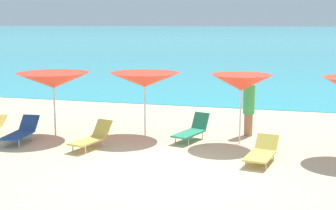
{
  "coord_description": "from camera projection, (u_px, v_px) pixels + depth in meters",
  "views": [
    {
      "loc": [
        2.99,
        -10.72,
        3.62
      ],
      "look_at": [
        -0.66,
        2.59,
        1.2
      ],
      "focal_mm": 50.43,
      "sensor_mm": 36.0,
      "label": 1
    }
  ],
  "objects": [
    {
      "name": "ground_plane",
      "position": [
        226.0,
        108.0,
        21.11
      ],
      "size": [
        50.0,
        100.0,
        0.3
      ],
      "primitive_type": "cube",
      "color": "beige"
    },
    {
      "name": "lounge_chair_1",
      "position": [
        262.0,
        152.0,
        12.34
      ],
      "size": [
        0.85,
        1.61,
        0.61
      ],
      "rotation": [
        0.0,
        0.0,
        -0.17
      ],
      "color": "#D8BF4C",
      "rests_on": "ground_plane"
    },
    {
      "name": "lounge_chair_11",
      "position": [
        192.0,
        130.0,
        14.65
      ],
      "size": [
        0.95,
        1.64,
        0.78
      ],
      "rotation": [
        0.0,
        0.0,
        -0.29
      ],
      "color": "#268C66",
      "rests_on": "ground_plane"
    },
    {
      "name": "lounge_chair_5",
      "position": [
        92.0,
        137.0,
        13.73
      ],
      "size": [
        0.87,
        1.57,
        0.74
      ],
      "rotation": [
        0.0,
        0.0,
        -0.25
      ],
      "color": "#D8BF4C",
      "rests_on": "ground_plane"
    },
    {
      "name": "umbrella_3",
      "position": [
        53.0,
        80.0,
        14.91
      ],
      "size": [
        2.37,
        2.37,
        2.06
      ],
      "color": "silver",
      "rests_on": "ground_plane"
    },
    {
      "name": "umbrella_4",
      "position": [
        145.0,
        80.0,
        14.94
      ],
      "size": [
        2.39,
        2.39,
        2.06
      ],
      "color": "silver",
      "rests_on": "ground_plane"
    },
    {
      "name": "beachgoer_1",
      "position": [
        249.0,
        105.0,
        15.14
      ],
      "size": [
        0.37,
        0.37,
        1.89
      ],
      "rotation": [
        0.0,
        0.0,
        2.21
      ],
      "color": "#A3704C",
      "rests_on": "ground_plane"
    },
    {
      "name": "ocean_water",
      "position": [
        293.0,
        30.0,
        229.21
      ],
      "size": [
        650.0,
        440.0,
        0.02
      ],
      "primitive_type": "cube",
      "color": "#2DADBC",
      "rests_on": "ground_plane"
    },
    {
      "name": "umbrella_5",
      "position": [
        241.0,
        83.0,
        13.98
      ],
      "size": [
        1.97,
        1.97,
        2.11
      ],
      "color": "silver",
      "rests_on": "ground_plane"
    },
    {
      "name": "lounge_chair_7",
      "position": [
        21.0,
        132.0,
        14.46
      ],
      "size": [
        0.73,
        1.71,
        0.7
      ],
      "rotation": [
        0.0,
        0.0,
        0.1
      ],
      "color": "#1E478C",
      "rests_on": "ground_plane"
    }
  ]
}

